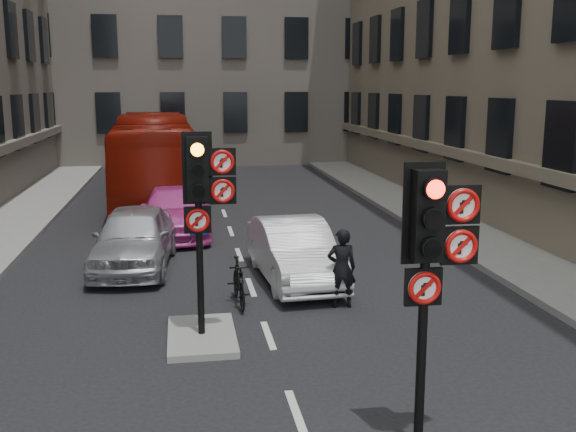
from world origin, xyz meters
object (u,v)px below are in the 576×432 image
object	(u,v)px
signal_far	(203,190)
car_pink	(174,210)
info_sign	(200,257)
signal_near	(433,245)
motorcyclist	(342,268)
motorcycle	(239,282)
car_silver	(134,238)
car_white	(294,251)
bus_red	(154,158)

from	to	relation	value
signal_far	car_pink	bearing A→B (deg)	93.78
info_sign	signal_near	bearing A→B (deg)	-60.52
motorcyclist	signal_near	bearing A→B (deg)	90.79
signal_near	signal_far	bearing A→B (deg)	123.02
motorcycle	motorcyclist	bearing A→B (deg)	-16.29
car_pink	signal_far	bearing A→B (deg)	-88.13
car_silver	motorcycle	distance (m)	3.99
car_white	bus_red	bearing A→B (deg)	102.78
signal_near	motorcyclist	distance (m)	5.65
bus_red	motorcyclist	distance (m)	14.55
signal_far	info_sign	xyz separation A→B (m)	(-0.07, 0.59, -1.33)
car_silver	motorcyclist	distance (m)	5.74
motorcyclist	info_sign	bearing A→B (deg)	18.09
signal_near	car_silver	distance (m)	10.17
car_silver	motorcycle	world-z (taller)	car_silver
signal_far	car_silver	world-z (taller)	signal_far
car_silver	bus_red	distance (m)	10.21
info_sign	signal_far	bearing A→B (deg)	-83.58
car_silver	car_pink	distance (m)	3.99
motorcycle	bus_red	bearing A→B (deg)	96.37
car_white	motorcycle	size ratio (longest dim) A/B	2.71
car_silver	bus_red	size ratio (longest dim) A/B	0.37
motorcycle	motorcyclist	world-z (taller)	motorcyclist
motorcyclist	info_sign	xyz separation A→B (m)	(-2.87, -0.78, 0.56)
car_white	motorcyclist	xyz separation A→B (m)	(0.63, -2.01, 0.11)
car_white	info_sign	size ratio (longest dim) A/B	2.22
car_pink	motorcycle	bearing A→B (deg)	-81.24
signal_near	car_white	world-z (taller)	signal_near
motorcyclist	info_sign	size ratio (longest dim) A/B	0.84
signal_near	motorcyclist	world-z (taller)	signal_near
car_pink	info_sign	world-z (taller)	info_sign
car_silver	info_sign	world-z (taller)	info_sign
car_silver	motorcycle	xyz separation A→B (m)	(2.31, -3.24, -0.29)
car_silver	info_sign	size ratio (longest dim) A/B	2.32
signal_far	motorcyclist	bearing A→B (deg)	25.99
car_pink	info_sign	size ratio (longest dim) A/B	2.54
signal_near	motorcycle	xyz separation A→B (m)	(-1.85, 5.86, -2.10)
motorcycle	motorcyclist	xyz separation A→B (m)	(2.05, -0.50, 0.34)
signal_near	car_pink	distance (m)	13.49
signal_far	motorcyclist	distance (m)	3.64
car_white	signal_near	bearing A→B (deg)	-90.51
motorcyclist	bus_red	bearing A→B (deg)	-70.33
car_pink	motorcycle	distance (m)	7.24
signal_far	motorcycle	bearing A→B (deg)	68.15
bus_red	motorcyclist	size ratio (longest dim) A/B	7.40
signal_near	signal_far	xyz separation A→B (m)	(-2.60, 4.00, 0.12)
car_white	motorcycle	xyz separation A→B (m)	(-1.42, -1.51, -0.23)
motorcycle	info_sign	bearing A→B (deg)	-125.38
signal_far	car_pink	xyz separation A→B (m)	(-0.59, 8.97, -1.99)
car_silver	motorcyclist	world-z (taller)	motorcyclist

